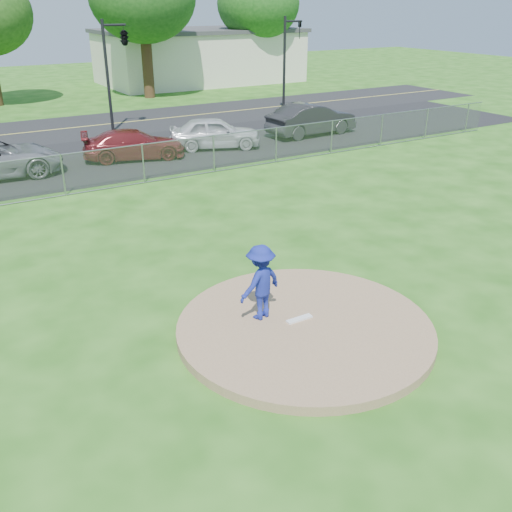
{
  "coord_description": "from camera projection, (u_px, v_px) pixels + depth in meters",
  "views": [
    {
      "loc": [
        -6.21,
        -8.36,
        6.42
      ],
      "look_at": [
        0.0,
        2.0,
        1.0
      ],
      "focal_mm": 40.0,
      "sensor_mm": 36.0,
      "label": 1
    }
  ],
  "objects": [
    {
      "name": "ground",
      "position": [
        138.0,
        202.0,
        19.91
      ],
      "size": [
        120.0,
        120.0,
        0.0
      ],
      "primitive_type": "plane",
      "color": "#1F5713",
      "rests_on": "ground"
    },
    {
      "name": "pitchers_mound",
      "position": [
        305.0,
        328.0,
        12.04
      ],
      "size": [
        5.4,
        5.4,
        0.2
      ],
      "primitive_type": "cylinder",
      "color": "#91704F",
      "rests_on": "ground"
    },
    {
      "name": "pitching_rubber",
      "position": [
        299.0,
        319.0,
        12.15
      ],
      "size": [
        0.6,
        0.15,
        0.04
      ],
      "primitive_type": "cube",
      "color": "white",
      "rests_on": "pitchers_mound"
    },
    {
      "name": "chain_link_fence",
      "position": [
        118.0,
        168.0,
        21.16
      ],
      "size": [
        40.0,
        0.06,
        1.5
      ],
      "primitive_type": "cube",
      "color": "gray",
      "rests_on": "ground"
    },
    {
      "name": "parking_lot",
      "position": [
        86.0,
        161.0,
        24.99
      ],
      "size": [
        50.0,
        8.0,
        0.01
      ],
      "primitive_type": "cube",
      "color": "black",
      "rests_on": "ground"
    },
    {
      "name": "street",
      "position": [
        47.0,
        130.0,
        30.86
      ],
      "size": [
        60.0,
        7.0,
        0.01
      ],
      "primitive_type": "cube",
      "color": "black",
      "rests_on": "ground"
    },
    {
      "name": "commercial_building",
      "position": [
        200.0,
        56.0,
        48.44
      ],
      "size": [
        16.4,
        9.4,
        4.3
      ],
      "color": "beige",
      "rests_on": "ground"
    },
    {
      "name": "traffic_signal_center",
      "position": [
        122.0,
        39.0,
        29.27
      ],
      "size": [
        1.42,
        2.48,
        5.6
      ],
      "color": "black",
      "rests_on": "ground"
    },
    {
      "name": "traffic_signal_right",
      "position": [
        288.0,
        56.0,
        34.6
      ],
      "size": [
        1.28,
        0.2,
        5.6
      ],
      "color": "black",
      "rests_on": "ground"
    },
    {
      "name": "pitcher",
      "position": [
        261.0,
        282.0,
        11.94
      ],
      "size": [
        1.19,
        0.86,
        1.66
      ],
      "primitive_type": "imported",
      "rotation": [
        0.0,
        0.0,
        3.4
      ],
      "color": "navy",
      "rests_on": "pitchers_mound"
    },
    {
      "name": "parked_car_darkred",
      "position": [
        134.0,
        144.0,
        25.02
      ],
      "size": [
        4.71,
        2.82,
        1.28
      ],
      "primitive_type": "imported",
      "rotation": [
        0.0,
        0.0,
        1.32
      ],
      "color": "maroon",
      "rests_on": "parking_lot"
    },
    {
      "name": "parked_car_pearl",
      "position": [
        215.0,
        133.0,
        26.84
      ],
      "size": [
        4.6,
        3.18,
        1.45
      ],
      "primitive_type": "imported",
      "rotation": [
        0.0,
        0.0,
        1.19
      ],
      "color": "silver",
      "rests_on": "parking_lot"
    },
    {
      "name": "parked_car_charcoal",
      "position": [
        311.0,
        119.0,
        29.51
      ],
      "size": [
        4.95,
        1.99,
        1.6
      ],
      "primitive_type": "imported",
      "rotation": [
        0.0,
        0.0,
        1.63
      ],
      "color": "#242427",
      "rests_on": "parking_lot"
    }
  ]
}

